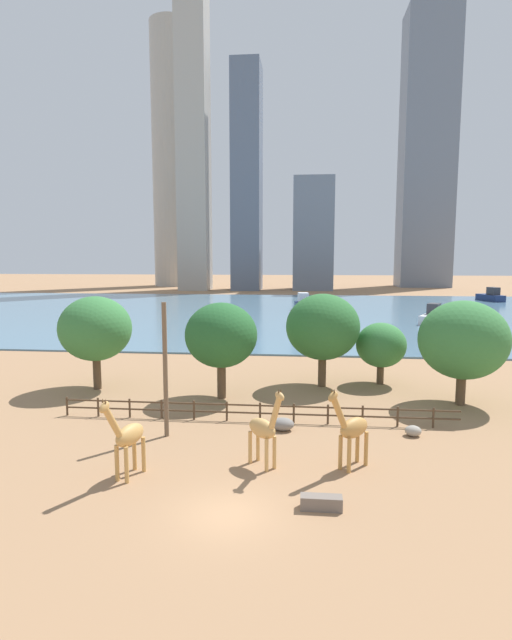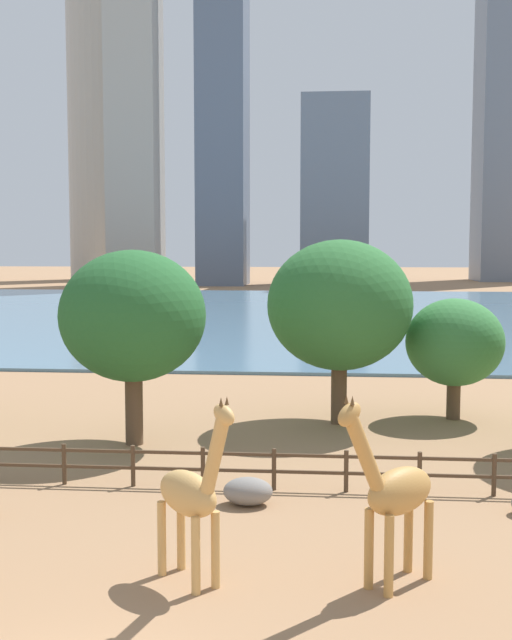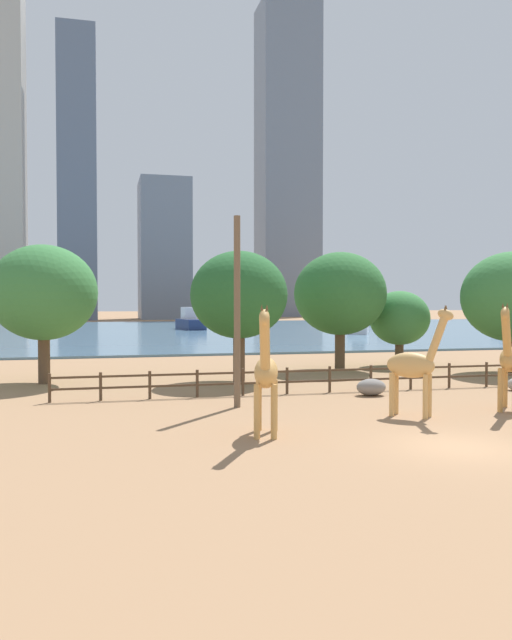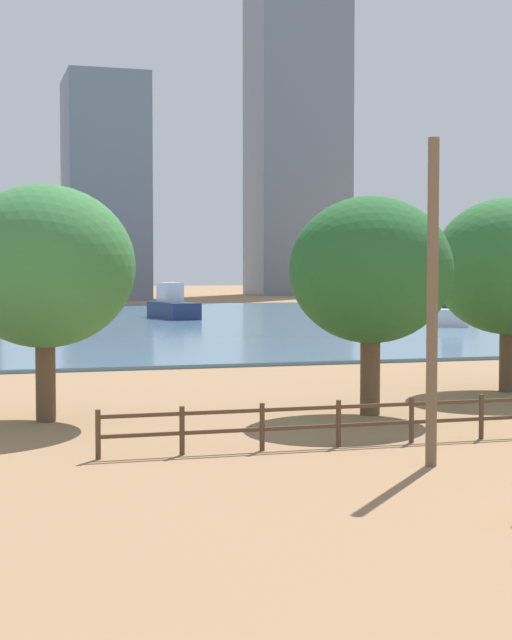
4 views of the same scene
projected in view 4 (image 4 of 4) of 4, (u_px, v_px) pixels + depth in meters
name	position (u px, v px, depth m)	size (l,w,h in m)	color
ground_plane	(145.00, 321.00, 94.15)	(400.00, 400.00, 0.00)	#9E7551
harbor_water	(150.00, 321.00, 91.27)	(180.00, 86.00, 0.20)	slate
utility_pole	(432.00, 303.00, 24.29)	(0.28, 0.28, 8.16)	brown
tree_left_large	(44.00, 267.00, 31.46)	(5.84, 5.84, 7.65)	brown
tree_center_broad	(371.00, 271.00, 32.89)	(5.50, 5.50, 7.38)	brown
tree_right_small	(509.00, 267.00, 39.19)	(6.10, 6.10, 7.80)	brown
boat_ferry	(173.00, 306.00, 94.67)	(3.89, 8.18, 3.46)	navy
boat_tug	(462.00, 296.00, 131.80)	(4.88, 8.14, 3.37)	navy
boat_barge	(452.00, 312.00, 83.63)	(5.48, 7.54, 3.14)	silver
skyline_block_central	(105.00, 189.00, 159.02)	(12.85, 15.61, 36.01)	slate
skyline_block_right	(297.00, 49.00, 188.10)	(17.77, 14.45, 94.70)	slate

